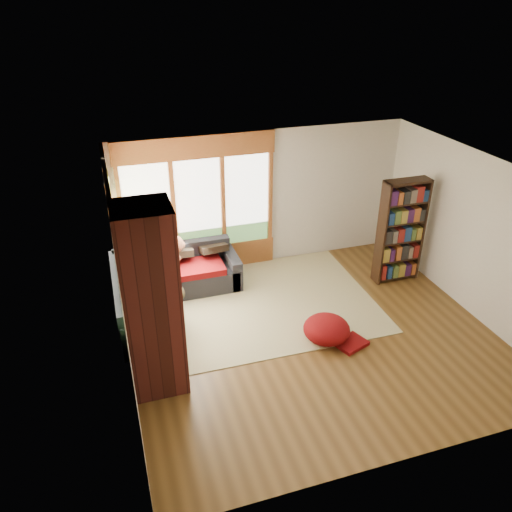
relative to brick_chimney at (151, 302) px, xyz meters
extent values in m
plane|color=#553817|center=(2.40, 0.35, -1.30)|extent=(5.50, 5.50, 0.00)
plane|color=white|center=(2.40, 0.35, 1.30)|extent=(5.50, 5.50, 0.00)
cube|color=silver|center=(2.40, 2.85, 0.00)|extent=(5.50, 0.04, 2.60)
cube|color=silver|center=(2.40, -2.15, 0.00)|extent=(5.50, 0.04, 2.60)
cube|color=silver|center=(-0.35, 0.35, 0.00)|extent=(0.04, 5.00, 2.60)
cube|color=silver|center=(5.15, 0.35, 0.00)|extent=(0.04, 5.00, 2.60)
cube|color=#9A5727|center=(1.20, 2.82, 0.05)|extent=(2.82, 0.10, 1.90)
cube|color=white|center=(1.20, 2.82, 0.05)|extent=(2.54, 0.09, 1.62)
cube|color=#9A5727|center=(-0.32, 1.55, 0.05)|extent=(0.10, 2.62, 1.90)
cube|color=white|center=(-0.32, 1.55, 0.05)|extent=(0.09, 2.36, 1.62)
cube|color=#6C9151|center=(-0.29, 2.38, 0.45)|extent=(0.03, 0.72, 0.90)
cube|color=#471914|center=(0.00, 0.00, 0.00)|extent=(0.70, 0.70, 2.60)
cube|color=black|center=(0.75, 2.40, -1.09)|extent=(2.20, 0.90, 0.42)
cube|color=black|center=(0.75, 2.75, -0.69)|extent=(2.20, 0.20, 0.38)
cube|color=black|center=(1.75, 2.40, -1.00)|extent=(0.20, 0.90, 0.60)
cube|color=maroon|center=(0.65, 2.28, -0.82)|extent=(1.90, 0.66, 0.12)
cube|color=black|center=(0.10, 1.75, -1.09)|extent=(0.90, 2.20, 0.42)
cube|color=black|center=(-0.25, 1.75, -0.69)|extent=(0.20, 2.20, 0.38)
cube|color=black|center=(0.10, 0.75, -1.00)|extent=(0.90, 0.20, 0.60)
cube|color=maroon|center=(0.22, 1.40, -0.82)|extent=(0.66, 1.20, 0.12)
cube|color=maroon|center=(0.22, 2.35, -0.82)|extent=(0.66, 0.66, 0.12)
cube|color=beige|center=(1.92, 1.41, -1.29)|extent=(3.81, 2.94, 0.01)
cube|color=black|center=(4.93, 1.47, -0.34)|extent=(0.04, 0.27, 1.92)
cube|color=black|center=(4.15, 1.47, -0.34)|extent=(0.04, 0.27, 1.92)
cube|color=black|center=(4.54, 1.59, -0.34)|extent=(0.82, 0.02, 1.92)
cube|color=black|center=(4.54, 1.47, -1.24)|extent=(0.74, 0.25, 0.03)
cube|color=black|center=(4.54, 1.47, -0.88)|extent=(0.74, 0.25, 0.03)
cube|color=black|center=(4.54, 1.47, -0.51)|extent=(0.74, 0.25, 0.03)
cube|color=black|center=(4.54, 1.47, -0.15)|extent=(0.74, 0.25, 0.03)
cube|color=black|center=(4.54, 1.47, 0.22)|extent=(0.74, 0.25, 0.03)
cube|color=black|center=(4.54, 1.47, 0.58)|extent=(0.74, 0.25, 0.03)
cube|color=#726659|center=(4.54, 1.45, -0.34)|extent=(0.70, 0.19, 1.76)
ellipsoid|color=maroon|center=(2.56, 0.16, -1.09)|extent=(0.75, 0.75, 0.39)
ellipsoid|color=brown|center=(0.37, 2.27, -0.56)|extent=(0.91, 0.74, 0.27)
sphere|color=brown|center=(0.65, 2.36, -0.44)|extent=(0.41, 0.41, 0.32)
cone|color=brown|center=(0.59, 2.34, -0.31)|extent=(0.15, 0.15, 0.14)
ellipsoid|color=black|center=(0.33, 1.29, -0.58)|extent=(0.74, 0.86, 0.25)
sphere|color=black|center=(0.21, 1.53, -0.47)|extent=(0.39, 0.39, 0.29)
cone|color=black|center=(0.24, 1.49, -0.35)|extent=(0.14, 0.14, 0.13)
cube|color=black|center=(1.45, 2.61, -0.52)|extent=(0.45, 0.12, 0.45)
cube|color=black|center=(0.85, 2.61, -0.52)|extent=(0.45, 0.12, 0.45)
cube|color=black|center=(-0.08, 2.15, -0.52)|extent=(0.45, 0.12, 0.45)
cube|color=black|center=(-0.08, 1.05, -0.52)|extent=(0.45, 0.12, 0.45)
cube|color=maroon|center=(0.25, 2.61, -0.52)|extent=(0.42, 0.12, 0.42)
camera|label=1|loc=(-0.33, -5.38, 3.47)|focal=35.00mm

